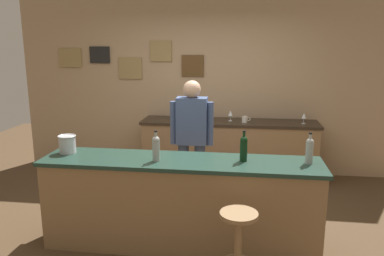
{
  "coord_description": "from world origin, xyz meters",
  "views": [
    {
      "loc": [
        0.6,
        -3.95,
        2.05
      ],
      "look_at": [
        -0.0,
        0.45,
        1.05
      ],
      "focal_mm": 35.64,
      "sensor_mm": 36.0,
      "label": 1
    }
  ],
  "objects_px": {
    "wine_glass_a": "(230,114)",
    "wine_glass_b": "(304,116)",
    "coffee_mug": "(245,119)",
    "wine_bottle_b": "(244,148)",
    "bar_stool": "(238,237)",
    "bartender": "(192,137)",
    "wine_bottle_c": "(309,150)",
    "wine_bottle_a": "(156,147)",
    "ice_bucket": "(67,144)"
  },
  "relations": [
    {
      "from": "bar_stool",
      "to": "wine_bottle_a",
      "type": "relative_size",
      "value": 2.22
    },
    {
      "from": "bar_stool",
      "to": "coffee_mug",
      "type": "distance_m",
      "value": 2.63
    },
    {
      "from": "bartender",
      "to": "wine_glass_b",
      "type": "relative_size",
      "value": 10.45
    },
    {
      "from": "wine_bottle_c",
      "to": "wine_bottle_b",
      "type": "bearing_deg",
      "value": -179.85
    },
    {
      "from": "wine_bottle_b",
      "to": "ice_bucket",
      "type": "bearing_deg",
      "value": 178.93
    },
    {
      "from": "wine_glass_a",
      "to": "bar_stool",
      "type": "bearing_deg",
      "value": -86.21
    },
    {
      "from": "coffee_mug",
      "to": "ice_bucket",
      "type": "bearing_deg",
      "value": -134.1
    },
    {
      "from": "wine_glass_a",
      "to": "coffee_mug",
      "type": "height_order",
      "value": "wine_glass_a"
    },
    {
      "from": "wine_bottle_b",
      "to": "ice_bucket",
      "type": "relative_size",
      "value": 1.63
    },
    {
      "from": "wine_bottle_a",
      "to": "wine_glass_a",
      "type": "bearing_deg",
      "value": 73.32
    },
    {
      "from": "wine_glass_a",
      "to": "wine_glass_b",
      "type": "bearing_deg",
      "value": -2.91
    },
    {
      "from": "wine_bottle_a",
      "to": "ice_bucket",
      "type": "distance_m",
      "value": 0.99
    },
    {
      "from": "bar_stool",
      "to": "wine_glass_a",
      "type": "distance_m",
      "value": 2.74
    },
    {
      "from": "wine_bottle_a",
      "to": "wine_glass_b",
      "type": "height_order",
      "value": "wine_bottle_a"
    },
    {
      "from": "wine_bottle_c",
      "to": "wine_glass_a",
      "type": "xyz_separation_m",
      "value": [
        -0.82,
        2.02,
        -0.05
      ]
    },
    {
      "from": "ice_bucket",
      "to": "coffee_mug",
      "type": "distance_m",
      "value": 2.64
    },
    {
      "from": "wine_glass_b",
      "to": "wine_bottle_c",
      "type": "bearing_deg",
      "value": -96.9
    },
    {
      "from": "bartender",
      "to": "wine_bottle_c",
      "type": "relative_size",
      "value": 5.29
    },
    {
      "from": "wine_bottle_c",
      "to": "bar_stool",
      "type": "bearing_deg",
      "value": -134.37
    },
    {
      "from": "wine_bottle_b",
      "to": "bar_stool",
      "type": "bearing_deg",
      "value": -92.18
    },
    {
      "from": "bartender",
      "to": "coffee_mug",
      "type": "relative_size",
      "value": 12.96
    },
    {
      "from": "wine_bottle_c",
      "to": "ice_bucket",
      "type": "xyz_separation_m",
      "value": [
        -2.44,
        0.03,
        -0.04
      ]
    },
    {
      "from": "bartender",
      "to": "wine_glass_a",
      "type": "bearing_deg",
      "value": 71.27
    },
    {
      "from": "wine_glass_b",
      "to": "wine_bottle_a",
      "type": "bearing_deg",
      "value": -129.21
    },
    {
      "from": "wine_glass_a",
      "to": "coffee_mug",
      "type": "bearing_deg",
      "value": -23.48
    },
    {
      "from": "bar_stool",
      "to": "wine_bottle_a",
      "type": "xyz_separation_m",
      "value": [
        -0.82,
        0.54,
        0.6
      ]
    },
    {
      "from": "bartender",
      "to": "wine_glass_a",
      "type": "xyz_separation_m",
      "value": [
        0.42,
        1.23,
        0.07
      ]
    },
    {
      "from": "coffee_mug",
      "to": "wine_bottle_b",
      "type": "bearing_deg",
      "value": -90.39
    },
    {
      "from": "wine_bottle_c",
      "to": "coffee_mug",
      "type": "distance_m",
      "value": 2.02
    },
    {
      "from": "bar_stool",
      "to": "wine_bottle_b",
      "type": "relative_size",
      "value": 2.22
    },
    {
      "from": "ice_bucket",
      "to": "wine_glass_a",
      "type": "height_order",
      "value": "ice_bucket"
    },
    {
      "from": "ice_bucket",
      "to": "wine_glass_b",
      "type": "distance_m",
      "value": 3.31
    },
    {
      "from": "ice_bucket",
      "to": "wine_glass_a",
      "type": "relative_size",
      "value": 1.21
    },
    {
      "from": "wine_bottle_b",
      "to": "wine_bottle_c",
      "type": "distance_m",
      "value": 0.62
    },
    {
      "from": "bar_stool",
      "to": "coffee_mug",
      "type": "height_order",
      "value": "coffee_mug"
    },
    {
      "from": "wine_bottle_c",
      "to": "ice_bucket",
      "type": "distance_m",
      "value": 2.44
    },
    {
      "from": "ice_bucket",
      "to": "wine_glass_a",
      "type": "xyz_separation_m",
      "value": [
        1.62,
        1.99,
        -0.01
      ]
    },
    {
      "from": "ice_bucket",
      "to": "coffee_mug",
      "type": "bearing_deg",
      "value": 45.9
    },
    {
      "from": "bar_stool",
      "to": "wine_glass_a",
      "type": "xyz_separation_m",
      "value": [
        -0.18,
        2.68,
        0.55
      ]
    },
    {
      "from": "bartender",
      "to": "ice_bucket",
      "type": "height_order",
      "value": "bartender"
    },
    {
      "from": "wine_glass_a",
      "to": "bartender",
      "type": "bearing_deg",
      "value": -108.73
    },
    {
      "from": "bartender",
      "to": "wine_bottle_a",
      "type": "relative_size",
      "value": 5.29
    },
    {
      "from": "wine_bottle_a",
      "to": "bar_stool",
      "type": "bearing_deg",
      "value": -33.59
    },
    {
      "from": "wine_glass_b",
      "to": "coffee_mug",
      "type": "distance_m",
      "value": 0.85
    },
    {
      "from": "bar_stool",
      "to": "wine_bottle_b",
      "type": "bearing_deg",
      "value": 87.82
    },
    {
      "from": "wine_bottle_a",
      "to": "wine_bottle_c",
      "type": "distance_m",
      "value": 1.47
    },
    {
      "from": "bartender",
      "to": "coffee_mug",
      "type": "distance_m",
      "value": 1.3
    },
    {
      "from": "bartender",
      "to": "bar_stool",
      "type": "bearing_deg",
      "value": -67.77
    },
    {
      "from": "wine_bottle_c",
      "to": "wine_glass_a",
      "type": "height_order",
      "value": "wine_bottle_c"
    },
    {
      "from": "bar_stool",
      "to": "wine_glass_a",
      "type": "height_order",
      "value": "wine_glass_a"
    }
  ]
}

